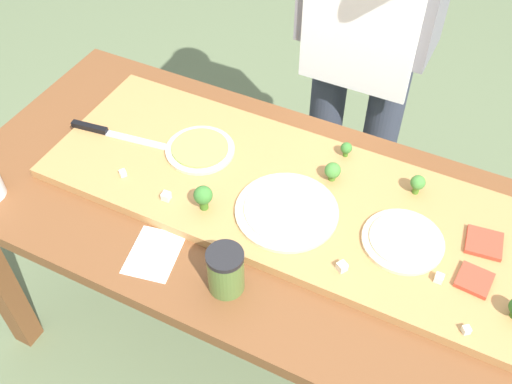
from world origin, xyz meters
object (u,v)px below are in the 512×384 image
(pizza_whole_cheese_artichoke, at_px, (403,240))
(pizza_slice_far_right, at_px, (474,280))
(cheese_crumble_e, at_px, (342,267))
(cheese_crumble_b, at_px, (439,278))
(prep_table, at_px, (265,231))
(sauce_jar, at_px, (226,271))
(broccoli_floret_front_mid, at_px, (203,196))
(cheese_crumble_c, at_px, (123,173))
(pizza_whole_pesto_green, at_px, (200,149))
(pizza_slice_near_right, at_px, (484,243))
(recipe_note, at_px, (154,254))
(pizza_whole_white_garlic, at_px, (287,211))
(cheese_crumble_d, at_px, (466,330))
(broccoli_floret_back_mid, at_px, (418,183))
(broccoli_floret_center_right, at_px, (346,149))
(cook_center, at_px, (370,12))
(cheese_crumble_a, at_px, (166,196))
(chefs_knife, at_px, (106,132))
(broccoli_floret_back_left, at_px, (333,171))

(pizza_whole_cheese_artichoke, height_order, pizza_slice_far_right, pizza_whole_cheese_artichoke)
(cheese_crumble_e, bearing_deg, cheese_crumble_b, 18.30)
(prep_table, relative_size, sauce_jar, 13.80)
(broccoli_floret_front_mid, bearing_deg, cheese_crumble_c, 179.13)
(pizza_whole_pesto_green, bearing_deg, pizza_slice_near_right, 1.56)
(sauce_jar, xyz_separation_m, recipe_note, (-0.20, 0.00, -0.06))
(pizza_whole_white_garlic, xyz_separation_m, pizza_slice_near_right, (0.46, 0.12, -0.00))
(pizza_slice_far_right, relative_size, cheese_crumble_d, 4.64)
(cheese_crumble_d, bearing_deg, cheese_crumble_b, 129.63)
(broccoli_floret_back_mid, bearing_deg, cheese_crumble_b, -63.02)
(pizza_slice_near_right, height_order, broccoli_floret_center_right, broccoli_floret_center_right)
(pizza_slice_near_right, distance_m, cook_center, 0.75)
(pizza_whole_cheese_artichoke, bearing_deg, broccoli_floret_back_mid, 96.11)
(cheese_crumble_e, relative_size, recipe_note, 0.14)
(cheese_crumble_d, bearing_deg, broccoli_floret_front_mid, 175.13)
(broccoli_floret_center_right, relative_size, recipe_note, 0.30)
(pizza_whole_white_garlic, distance_m, cheese_crumble_c, 0.45)
(cheese_crumble_a, height_order, cheese_crumble_e, same)
(prep_table, bearing_deg, pizza_slice_near_right, 10.98)
(cheese_crumble_e, bearing_deg, broccoli_floret_center_right, 109.31)
(pizza_slice_near_right, xyz_separation_m, cheese_crumble_a, (-0.76, -0.21, 0.00))
(pizza_whole_white_garlic, bearing_deg, sauce_jar, -99.40)
(pizza_slice_near_right, height_order, recipe_note, pizza_slice_near_right)
(pizza_whole_pesto_green, bearing_deg, cheese_crumble_e, -21.96)
(cheese_crumble_e, height_order, recipe_note, cheese_crumble_e)
(sauce_jar, relative_size, cook_center, 0.07)
(cheese_crumble_d, bearing_deg, cheese_crumble_c, 176.22)
(pizza_slice_near_right, height_order, cheese_crumble_c, cheese_crumble_c)
(pizza_whole_cheese_artichoke, relative_size, broccoli_floret_center_right, 4.46)
(broccoli_floret_center_right, distance_m, sauce_jar, 0.51)
(prep_table, bearing_deg, cook_center, 87.02)
(pizza_whole_cheese_artichoke, xyz_separation_m, broccoli_floret_center_right, (-0.23, 0.22, 0.02))
(pizza_whole_white_garlic, height_order, cheese_crumble_a, cheese_crumble_a)
(cheese_crumble_b, height_order, cook_center, cook_center)
(cheese_crumble_d, bearing_deg, pizza_whole_white_garlic, 164.19)
(chefs_knife, height_order, sauce_jar, sauce_jar)
(pizza_whole_cheese_artichoke, xyz_separation_m, cheese_crumble_b, (0.10, -0.07, 0.00))
(prep_table, distance_m, cheese_crumble_d, 0.58)
(pizza_whole_cheese_artichoke, bearing_deg, broccoli_floret_front_mid, -166.41)
(sauce_jar, bearing_deg, cook_center, 89.50)
(broccoli_floret_back_mid, xyz_separation_m, broccoli_floret_center_right, (-0.21, 0.05, -0.01))
(broccoli_floret_front_mid, relative_size, cheese_crumble_d, 4.46)
(pizza_whole_cheese_artichoke, height_order, broccoli_floret_center_right, broccoli_floret_center_right)
(recipe_note, bearing_deg, broccoli_floret_center_right, 59.06)
(chefs_knife, distance_m, cheese_crumble_d, 1.08)
(cheese_crumble_e, bearing_deg, broccoli_floret_front_mid, 176.53)
(broccoli_floret_front_mid, relative_size, cheese_crumble_b, 3.77)
(chefs_knife, distance_m, sauce_jar, 0.61)
(cook_center, bearing_deg, pizza_slice_far_right, -52.11)
(broccoli_floret_back_left, height_order, recipe_note, broccoli_floret_back_left)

